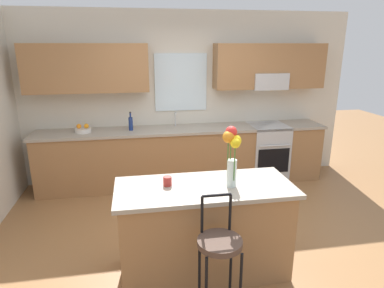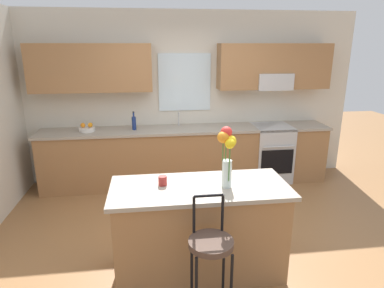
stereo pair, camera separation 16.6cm
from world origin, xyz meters
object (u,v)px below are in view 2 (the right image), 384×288
(flower_vase, at_px, (227,150))
(bottle_olive_oil, at_px, (134,123))
(fruit_bowl_oranges, at_px, (87,129))
(oven_range, at_px, (271,153))
(bar_stool_near, at_px, (211,248))
(mug_ceramic, at_px, (163,181))
(kitchen_island, at_px, (200,229))

(flower_vase, relative_size, bottle_olive_oil, 2.00)
(fruit_bowl_oranges, bearing_deg, oven_range, -0.48)
(oven_range, height_order, bar_stool_near, bar_stool_near)
(oven_range, height_order, mug_ceramic, mug_ceramic)
(fruit_bowl_oranges, xyz_separation_m, bottle_olive_oil, (0.71, 0.00, 0.07))
(fruit_bowl_oranges, bearing_deg, bottle_olive_oil, 0.00)
(fruit_bowl_oranges, bearing_deg, kitchen_island, -58.32)
(flower_vase, xyz_separation_m, fruit_bowl_oranges, (-1.62, 2.30, -0.31))
(oven_range, distance_m, kitchen_island, 2.70)
(flower_vase, xyz_separation_m, mug_ceramic, (-0.58, 0.12, -0.31))
(flower_vase, distance_m, mug_ceramic, 0.67)
(oven_range, bearing_deg, kitchen_island, -124.68)
(oven_range, distance_m, bar_stool_near, 3.19)
(oven_range, bearing_deg, flower_vase, -119.79)
(flower_vase, bearing_deg, bar_stool_near, -114.42)
(oven_range, height_order, fruit_bowl_oranges, fruit_bowl_oranges)
(bottle_olive_oil, bearing_deg, flower_vase, -68.31)
(kitchen_island, relative_size, mug_ceramic, 18.49)
(mug_ceramic, bearing_deg, fruit_bowl_oranges, 115.58)
(mug_ceramic, distance_m, fruit_bowl_oranges, 2.42)
(fruit_bowl_oranges, relative_size, bottle_olive_oil, 0.84)
(oven_range, xyz_separation_m, mug_ceramic, (-1.88, -2.16, 0.51))
(bar_stool_near, bearing_deg, oven_range, 61.17)
(oven_range, height_order, bottle_olive_oil, bottle_olive_oil)
(oven_range, bearing_deg, bottle_olive_oil, 179.36)
(fruit_bowl_oranges, bearing_deg, mug_ceramic, -64.42)
(flower_vase, height_order, mug_ceramic, flower_vase)
(mug_ceramic, bearing_deg, bar_stool_near, -61.70)
(fruit_bowl_oranges, bearing_deg, bar_stool_near, -63.80)
(mug_ceramic, bearing_deg, flower_vase, -11.42)
(oven_range, bearing_deg, mug_ceramic, -131.06)
(bottle_olive_oil, bearing_deg, bar_stool_near, -76.46)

